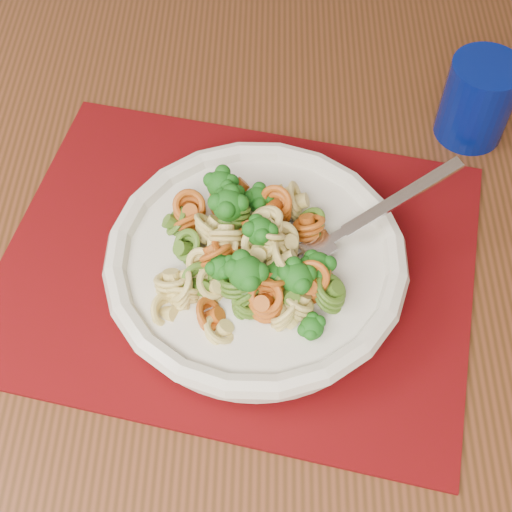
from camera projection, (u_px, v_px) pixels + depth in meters
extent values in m
cube|color=#562B18|center=(300.00, 160.00, 0.73)|extent=(1.61, 1.17, 0.04)
cube|color=#55030C|center=(237.00, 264.00, 0.63)|extent=(0.50, 0.44, 0.00)
cylinder|color=beige|center=(256.00, 279.00, 0.62)|extent=(0.11, 0.11, 0.01)
cylinder|color=beige|center=(256.00, 267.00, 0.60)|extent=(0.23, 0.23, 0.03)
torus|color=beige|center=(256.00, 257.00, 0.59)|extent=(0.25, 0.25, 0.02)
cylinder|color=#041057|center=(478.00, 100.00, 0.69)|extent=(0.07, 0.07, 0.09)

